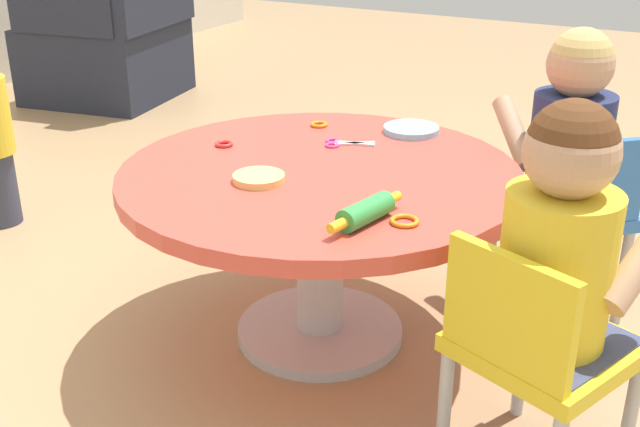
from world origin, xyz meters
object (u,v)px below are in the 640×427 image
object	(u,v)px
armchair_dark	(113,41)
seated_child_left	(562,237)
child_chair_left	(535,350)
craft_scissors	(342,143)
craft_table	(320,206)
seated_child_right	(571,127)
child_chair_right	(568,212)
rolling_pin	(366,212)

from	to	relation	value
armchair_dark	seated_child_left	bearing A→B (deg)	-123.31
child_chair_left	craft_scissors	world-z (taller)	child_chair_left
craft_scissors	seated_child_left	bearing A→B (deg)	-122.77
craft_table	seated_child_right	distance (m)	0.69
seated_child_left	child_chair_right	xyz separation A→B (m)	(0.67, 0.11, -0.23)
rolling_pin	child_chair_right	bearing A→B (deg)	-23.29
seated_child_left	craft_scissors	bearing A→B (deg)	57.23
seated_child_right	child_chair_right	bearing A→B (deg)	-137.69
seated_child_right	armchair_dark	world-z (taller)	armchair_dark
craft_table	seated_child_right	xyz separation A→B (m)	(0.46, -0.50, 0.16)
seated_child_left	child_chair_right	bearing A→B (deg)	9.37
child_chair_left	rolling_pin	bearing A→B (deg)	84.17
seated_child_left	armchair_dark	bearing A→B (deg)	56.69
seated_child_right	rolling_pin	distance (m)	0.74
seated_child_right	rolling_pin	bearing A→B (deg)	159.52
craft_table	child_chair_left	bearing A→B (deg)	-113.88
seated_child_right	craft_scissors	distance (m)	0.60
seated_child_left	child_chair_right	distance (m)	0.71
child_chair_right	seated_child_right	bearing A→B (deg)	42.31
child_chair_right	armchair_dark	xyz separation A→B (m)	(1.16, 2.67, 0.00)
armchair_dark	craft_scissors	bearing A→B (deg)	-123.49
child_chair_left	armchair_dark	xyz separation A→B (m)	(1.86, 2.77, 0.00)
child_chair_right	armchair_dark	bearing A→B (deg)	66.50
child_chair_left	seated_child_right	size ratio (longest dim) A/B	1.05
armchair_dark	rolling_pin	xyz separation A→B (m)	(-1.83, -2.38, 0.19)
craft_scissors	craft_table	bearing A→B (deg)	-168.48
child_chair_right	rolling_pin	distance (m)	0.75
seated_child_left	rolling_pin	bearing A→B (deg)	89.76
child_chair_left	armchair_dark	world-z (taller)	armchair_dark
rolling_pin	craft_scissors	world-z (taller)	rolling_pin
rolling_pin	craft_scissors	distance (m)	0.51
craft_table	rolling_pin	bearing A→B (deg)	-134.75
seated_child_left	craft_scissors	world-z (taller)	seated_child_left
child_chair_right	craft_scissors	xyz separation A→B (m)	(-0.23, 0.56, 0.17)
seated_child_left	rolling_pin	distance (m)	0.40
armchair_dark	rolling_pin	size ratio (longest dim) A/B	3.70
craft_table	rolling_pin	size ratio (longest dim) A/B	4.32
craft_table	child_chair_left	distance (m)	0.68
craft_table	seated_child_right	world-z (taller)	seated_child_right
rolling_pin	child_chair_left	bearing A→B (deg)	-95.83
rolling_pin	craft_scissors	bearing A→B (deg)	32.71
child_chair_right	craft_scissors	bearing A→B (deg)	112.46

